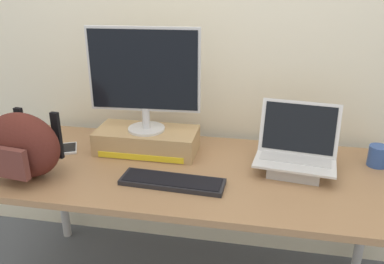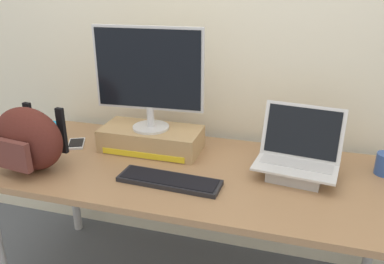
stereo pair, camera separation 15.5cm
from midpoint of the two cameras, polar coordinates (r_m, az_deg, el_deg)
name	(u,v)px [view 2 (the right image)]	position (r m, az deg, el deg)	size (l,w,h in m)	color
back_wall	(219,25)	(2.10, 6.05, 15.00)	(7.00, 0.10, 2.60)	silver
desk	(192,181)	(1.84, 2.42, -7.13)	(1.85, 0.77, 0.72)	#99704C
toner_box_yellow	(151,139)	(1.98, -3.63, -1.03)	(0.49, 0.24, 0.11)	tan
desktop_monitor	(149,75)	(1.88, -3.88, 8.13)	(0.53, 0.18, 0.49)	silver
open_laptop	(297,163)	(1.81, 17.22, -4.28)	(0.37, 0.29, 0.30)	#ADADB2
external_keyboard	(169,181)	(1.69, -0.63, -7.04)	(0.45, 0.15, 0.02)	black
messenger_backpack	(28,139)	(1.87, -20.29, -1.02)	(0.37, 0.27, 0.29)	#4C1E19
cell_phone	(76,144)	(2.11, -14.26, -1.66)	(0.13, 0.15, 0.01)	silver
plush_toy	(53,129)	(2.23, -17.47, 0.36)	(0.09, 0.09, 0.09)	#2393CC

